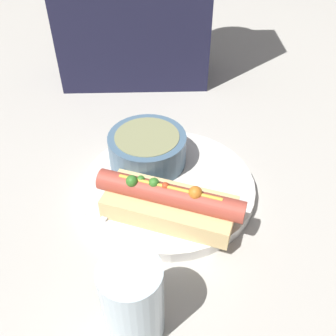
# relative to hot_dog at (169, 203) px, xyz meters

# --- Properties ---
(ground_plane) EXTENTS (4.00, 4.00, 0.00)m
(ground_plane) POSITION_rel_hot_dog_xyz_m (0.00, 0.06, -0.04)
(ground_plane) COLOR #BCB7AD
(dinner_plate) EXTENTS (0.26, 0.26, 0.02)m
(dinner_plate) POSITION_rel_hot_dog_xyz_m (0.00, 0.06, -0.03)
(dinner_plate) COLOR white
(dinner_plate) RESTS_ON ground_plane
(hot_dog) EXTENTS (0.19, 0.13, 0.06)m
(hot_dog) POSITION_rel_hot_dog_xyz_m (0.00, 0.00, 0.00)
(hot_dog) COLOR #E5C17F
(hot_dog) RESTS_ON dinner_plate
(soup_bowl) EXTENTS (0.12, 0.12, 0.05)m
(soup_bowl) POSITION_rel_hot_dog_xyz_m (-0.03, 0.11, 0.00)
(soup_bowl) COLOR slate
(soup_bowl) RESTS_ON dinner_plate
(spoon) EXTENTS (0.08, 0.14, 0.01)m
(spoon) POSITION_rel_hot_dog_xyz_m (-0.04, 0.08, -0.02)
(spoon) COLOR #B7B7BC
(spoon) RESTS_ON dinner_plate
(drinking_glass) EXTENTS (0.06, 0.06, 0.11)m
(drinking_glass) POSITION_rel_hot_dog_xyz_m (-0.04, -0.15, 0.01)
(drinking_glass) COLOR silver
(drinking_glass) RESTS_ON ground_plane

